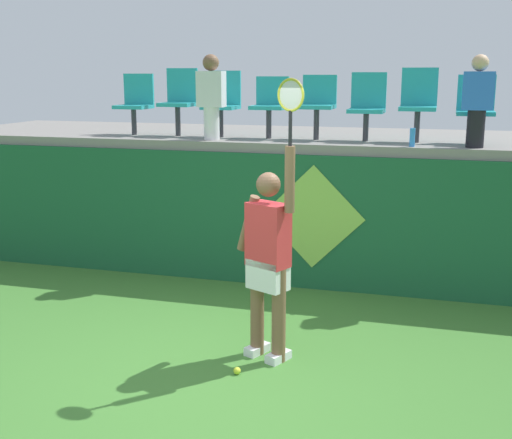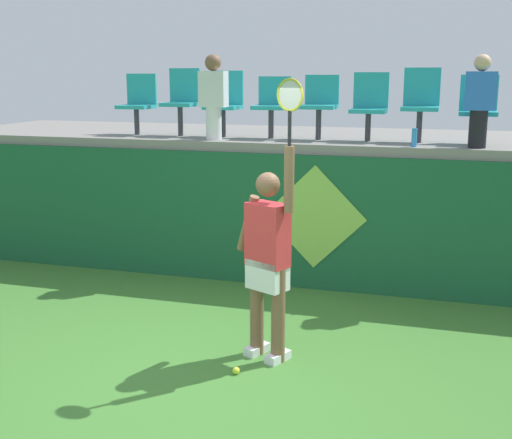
% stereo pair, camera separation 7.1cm
% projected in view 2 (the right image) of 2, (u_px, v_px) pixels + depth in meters
% --- Properties ---
extents(ground_plane, '(40.00, 40.00, 0.00)m').
position_uv_depth(ground_plane, '(200.00, 382.00, 5.72)').
color(ground_plane, '#3D752D').
extents(court_back_wall, '(10.41, 0.20, 1.66)m').
position_uv_depth(court_back_wall, '(283.00, 220.00, 8.21)').
color(court_back_wall, '#195633').
rests_on(court_back_wall, ground_plane).
extents(spectator_platform, '(10.41, 2.71, 0.12)m').
position_uv_depth(spectator_platform, '(306.00, 138.00, 9.24)').
color(spectator_platform, gray).
rests_on(spectator_platform, court_back_wall).
extents(tennis_player, '(0.70, 0.40, 2.58)m').
position_uv_depth(tennis_player, '(268.00, 256.00, 6.01)').
color(tennis_player, white).
rests_on(tennis_player, ground_plane).
extents(tennis_ball, '(0.07, 0.07, 0.07)m').
position_uv_depth(tennis_ball, '(236.00, 371.00, 5.86)').
color(tennis_ball, '#D1E533').
rests_on(tennis_ball, ground_plane).
extents(water_bottle, '(0.06, 0.06, 0.21)m').
position_uv_depth(water_bottle, '(414.00, 138.00, 7.62)').
color(water_bottle, '#338CE5').
rests_on(water_bottle, spectator_platform).
extents(stadium_chair_0, '(0.44, 0.42, 0.83)m').
position_uv_depth(stadium_chair_0, '(139.00, 101.00, 9.14)').
color(stadium_chair_0, '#38383D').
rests_on(stadium_chair_0, spectator_platform).
extents(stadium_chair_1, '(0.44, 0.42, 0.90)m').
position_uv_depth(stadium_chair_1, '(182.00, 98.00, 8.95)').
color(stadium_chair_1, '#38383D').
rests_on(stadium_chair_1, spectator_platform).
extents(stadium_chair_2, '(0.44, 0.42, 0.87)m').
position_uv_depth(stadium_chair_2, '(225.00, 101.00, 8.78)').
color(stadium_chair_2, '#38383D').
rests_on(stadium_chair_2, spectator_platform).
extents(stadium_chair_3, '(0.44, 0.42, 0.79)m').
position_uv_depth(stadium_chair_3, '(273.00, 103.00, 8.60)').
color(stadium_chair_3, '#38383D').
rests_on(stadium_chair_3, spectator_platform).
extents(stadium_chair_4, '(0.44, 0.42, 0.81)m').
position_uv_depth(stadium_chair_4, '(320.00, 102.00, 8.42)').
color(stadium_chair_4, '#38383D').
rests_on(stadium_chair_4, spectator_platform).
extents(stadium_chair_5, '(0.44, 0.42, 0.85)m').
position_uv_depth(stadium_chair_5, '(370.00, 104.00, 8.25)').
color(stadium_chair_5, '#38383D').
rests_on(stadium_chair_5, spectator_platform).
extents(stadium_chair_6, '(0.44, 0.42, 0.90)m').
position_uv_depth(stadium_chair_6, '(421.00, 101.00, 8.07)').
color(stadium_chair_6, '#38383D').
rests_on(stadium_chair_6, spectator_platform).
extents(stadium_chair_7, '(0.44, 0.42, 0.82)m').
position_uv_depth(stadium_chair_7, '(478.00, 106.00, 7.89)').
color(stadium_chair_7, '#38383D').
rests_on(stadium_chair_7, spectator_platform).
extents(spectator_0, '(0.34, 0.20, 1.04)m').
position_uv_depth(spectator_0, '(480.00, 100.00, 7.43)').
color(spectator_0, black).
rests_on(spectator_0, spectator_platform).
extents(spectator_1, '(0.34, 0.21, 1.07)m').
position_uv_depth(spectator_1, '(213.00, 95.00, 8.36)').
color(spectator_1, white).
rests_on(spectator_1, spectator_platform).
extents(wall_signage_mount, '(1.27, 0.01, 1.55)m').
position_uv_depth(wall_signage_mount, '(313.00, 289.00, 8.18)').
color(wall_signage_mount, '#195633').
rests_on(wall_signage_mount, ground_plane).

